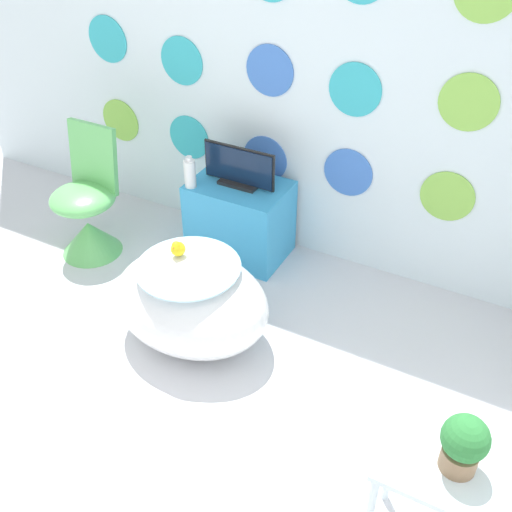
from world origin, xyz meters
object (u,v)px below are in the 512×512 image
(chair, at_px, (88,216))
(tv, at_px, (239,169))
(bathtub, at_px, (191,301))
(potted_plant_left, at_px, (464,443))
(vase, at_px, (190,173))

(chair, height_order, tv, chair)
(bathtub, bearing_deg, potted_plant_left, -21.90)
(bathtub, distance_m, potted_plant_left, 1.61)
(potted_plant_left, bearing_deg, vase, 146.30)
(bathtub, bearing_deg, vase, 121.97)
(tv, distance_m, vase, 0.29)
(tv, bearing_deg, potted_plant_left, -40.90)
(chair, distance_m, potted_plant_left, 2.66)
(chair, relative_size, potted_plant_left, 3.60)
(bathtub, xyz_separation_m, tv, (-0.16, 0.81, 0.35))
(bathtub, relative_size, tv, 1.83)
(bathtub, height_order, tv, tv)
(bathtub, relative_size, vase, 4.31)
(tv, distance_m, potted_plant_left, 2.12)
(bathtub, relative_size, chair, 1.03)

